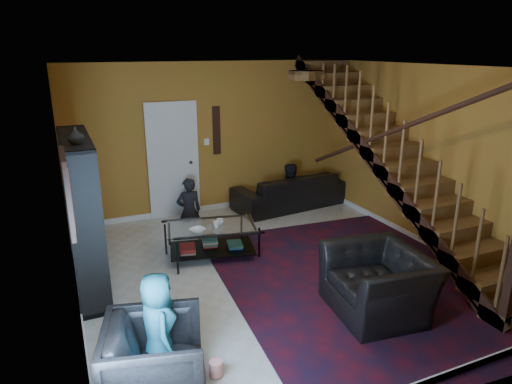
% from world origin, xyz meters
% --- Properties ---
extents(floor, '(5.50, 5.50, 0.00)m').
position_xyz_m(floor, '(0.00, 0.00, 0.00)').
color(floor, beige).
rests_on(floor, ground).
extents(room, '(5.50, 5.50, 5.50)m').
position_xyz_m(room, '(-1.33, 1.33, 0.05)').
color(room, '#AA6425').
rests_on(room, ground).
extents(staircase, '(0.95, 5.02, 3.18)m').
position_xyz_m(staircase, '(2.12, -0.00, 1.40)').
color(staircase, brown).
rests_on(staircase, floor).
extents(bookshelf, '(0.35, 1.80, 2.00)m').
position_xyz_m(bookshelf, '(-2.40, 0.60, 0.96)').
color(bookshelf, black).
rests_on(bookshelf, floor).
extents(door, '(0.82, 0.05, 2.05)m').
position_xyz_m(door, '(-0.70, 2.73, 1.02)').
color(door, silver).
rests_on(door, floor).
extents(framed_picture, '(0.04, 0.74, 0.74)m').
position_xyz_m(framed_picture, '(-2.57, -0.90, 1.75)').
color(framed_picture, maroon).
rests_on(framed_picture, room).
extents(wall_hanging, '(0.14, 0.03, 0.90)m').
position_xyz_m(wall_hanging, '(0.15, 2.73, 1.55)').
color(wall_hanging, black).
rests_on(wall_hanging, room).
extents(ceiling_fixture, '(0.40, 0.40, 0.10)m').
position_xyz_m(ceiling_fixture, '(0.00, -0.80, 2.74)').
color(ceiling_fixture, '#3F2814').
rests_on(ceiling_fixture, room).
extents(rug, '(4.01, 4.50, 0.02)m').
position_xyz_m(rug, '(1.02, -0.84, 0.01)').
color(rug, '#420B16').
rests_on(rug, floor).
extents(sofa, '(2.34, 1.12, 0.66)m').
position_xyz_m(sofa, '(1.50, 2.30, 0.33)').
color(sofa, black).
rests_on(sofa, floor).
extents(armchair_left, '(1.05, 1.03, 0.79)m').
position_xyz_m(armchair_left, '(-2.05, -1.87, 0.39)').
color(armchair_left, black).
rests_on(armchair_left, floor).
extents(armchair_right, '(1.16, 1.28, 0.76)m').
position_xyz_m(armchair_right, '(0.66, -1.50, 0.38)').
color(armchair_right, black).
rests_on(armchair_right, floor).
extents(person_adult_a, '(0.46, 0.30, 1.25)m').
position_xyz_m(person_adult_a, '(-0.55, 2.35, 0.18)').
color(person_adult_a, black).
rests_on(person_adult_a, sofa).
extents(person_adult_b, '(0.67, 0.54, 1.31)m').
position_xyz_m(person_adult_b, '(1.50, 2.35, 0.21)').
color(person_adult_b, black).
rests_on(person_adult_b, sofa).
extents(person_child, '(0.36, 0.54, 1.09)m').
position_xyz_m(person_child, '(-1.95, -1.58, 0.55)').
color(person_child, '#184D5D').
rests_on(person_child, armchair_left).
extents(coffee_table, '(1.44, 1.03, 0.50)m').
position_xyz_m(coffee_table, '(-0.65, 0.74, 0.29)').
color(coffee_table, black).
rests_on(coffee_table, floor).
extents(cup_a, '(0.14, 0.14, 0.09)m').
position_xyz_m(cup_a, '(-0.52, 0.73, 0.54)').
color(cup_a, '#999999').
rests_on(cup_a, coffee_table).
extents(cup_b, '(0.11, 0.11, 0.09)m').
position_xyz_m(cup_b, '(-0.60, 0.64, 0.54)').
color(cup_b, '#999999').
rests_on(cup_b, coffee_table).
extents(bowl, '(0.29, 0.29, 0.05)m').
position_xyz_m(bowl, '(-0.91, 0.58, 0.52)').
color(bowl, '#999999').
rests_on(bowl, coffee_table).
extents(vase, '(0.18, 0.18, 0.19)m').
position_xyz_m(vase, '(-2.41, 0.10, 2.10)').
color(vase, '#999999').
rests_on(vase, bookshelf).
extents(popcorn_bucket, '(0.17, 0.17, 0.15)m').
position_xyz_m(popcorn_bucket, '(-1.47, -1.81, 0.09)').
color(popcorn_bucket, red).
rests_on(popcorn_bucket, rug).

